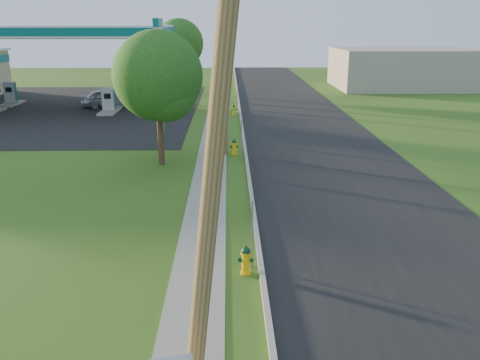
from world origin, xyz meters
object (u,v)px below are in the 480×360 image
tree_verge (160,79)px  hydrant_mid (234,147)px  fuel_pump_se (119,96)px  car_silver (108,98)px  hydrant_near (246,260)px  hydrant_far (234,110)px  utility_pole_far (225,45)px  tree_lot (180,45)px  fuel_pump_sw (11,96)px  price_pylon (159,43)px  utility_pole_mid (224,58)px  utility_pole_near (215,144)px  fuel_pump_ne (109,103)px

tree_verge → hydrant_mid: 5.40m
fuel_pump_se → car_silver: fuel_pump_se is taller
hydrant_near → hydrant_far: bearing=90.2°
utility_pole_far → tree_lot: utility_pole_far is taller
fuel_pump_sw → fuel_pump_se: 9.00m
tree_lot → hydrant_mid: bearing=-78.6°
price_pylon → hydrant_far: bearing=53.7°
utility_pole_mid → price_pylon: 6.76m
price_pylon → hydrant_near: 19.90m
utility_pole_far → hydrant_mid: (0.50, -18.01, -4.40)m
utility_pole_near → tree_lot: size_ratio=1.35×
fuel_pump_se → car_silver: size_ratio=0.76×
car_silver → hydrant_mid: bearing=-167.6°
fuel_pump_sw → hydrant_far: size_ratio=3.97×
fuel_pump_sw → tree_verge: (14.94, -18.89, 3.37)m
fuel_pump_ne → hydrant_near: (9.57, -26.20, -0.31)m
tree_lot → fuel_pump_se: bearing=-123.2°
tree_verge → utility_pole_mid: bearing=32.6°
utility_pole_near → fuel_pump_se: bearing=104.3°
utility_pole_far → price_pylon: 13.11m
utility_pole_mid → hydrant_far: (0.60, 11.63, -4.56)m
utility_pole_far → fuel_pump_sw: utility_pole_far is taller
fuel_pump_ne → tree_lot: (4.57, 10.98, 3.78)m
hydrant_far → tree_verge: bearing=-104.7°
tree_verge → hydrant_mid: (3.46, 1.88, -3.69)m
fuel_pump_ne → tree_verge: (5.94, -14.89, 3.37)m
utility_pole_near → price_pylon: size_ratio=1.38×
utility_pole_near → fuel_pump_sw: bearing=117.1°
utility_pole_mid → hydrant_mid: bearing=-1.6°
utility_pole_near → car_silver: bearing=105.8°
price_pylon → hydrant_mid: price_pylon is taller
utility_pole_near → fuel_pump_sw: size_ratio=2.96×
fuel_pump_sw → fuel_pump_se: bearing=0.0°
utility_pole_far → fuel_pump_sw: bearing=-176.8°
tree_verge → car_silver: (-6.67, 17.81, -3.38)m
utility_pole_far → hydrant_far: size_ratio=11.80×
utility_pole_far → fuel_pump_sw: 18.39m
utility_pole_mid → tree_lot: (-4.33, 23.98, -0.45)m
utility_pole_far → hydrant_near: (0.67, -31.20, -4.39)m
utility_pole_near → tree_verge: bearing=100.4°
utility_pole_near → fuel_pump_sw: (-17.90, 35.00, -4.08)m
fuel_pump_ne → tree_lot: bearing=67.4°
car_silver → fuel_pump_ne: bearing=173.9°
fuel_pump_se → hydrant_near: fuel_pump_se is taller
fuel_pump_ne → fuel_pump_sw: size_ratio=1.00×
tree_lot → hydrant_far: tree_lot is taller
utility_pole_near → fuel_pump_se: (-8.90, 35.00, -4.08)m
utility_pole_near → fuel_pump_sw: 39.52m
tree_verge → car_silver: bearing=110.5°
fuel_pump_se → hydrant_far: 10.92m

